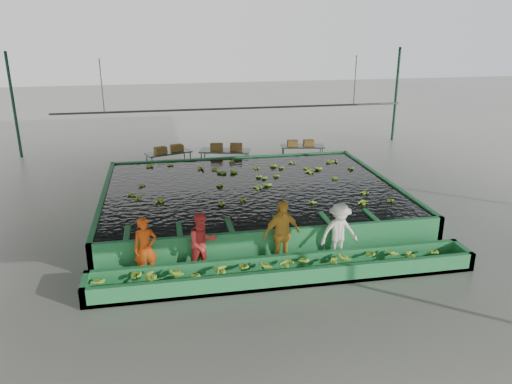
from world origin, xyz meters
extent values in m
plane|color=slate|center=(0.00, 0.00, 0.00)|extent=(80.00, 80.00, 0.00)
cube|color=slate|center=(0.00, 0.00, 5.00)|extent=(20.00, 22.00, 0.04)
cube|color=black|center=(0.00, 1.50, 0.85)|extent=(9.70, 7.70, 0.00)
cylinder|color=#59605B|center=(0.00, 5.00, 3.00)|extent=(0.08, 0.08, 14.00)
cylinder|color=#59605B|center=(-5.00, 5.00, 4.00)|extent=(0.04, 0.04, 2.00)
cylinder|color=#59605B|center=(5.00, 5.00, 4.00)|extent=(0.04, 0.04, 2.00)
imported|color=#DB480F|center=(-3.50, -2.80, 0.82)|extent=(0.65, 0.48, 1.65)
imported|color=red|center=(-2.05, -2.80, 0.83)|extent=(0.98, 0.88, 1.67)
imported|color=gold|center=(0.06, -2.80, 0.93)|extent=(1.17, 0.74, 1.85)
imported|color=white|center=(1.67, -2.80, 0.84)|extent=(1.14, 0.73, 1.68)
camera|label=1|loc=(-2.92, -14.63, 6.29)|focal=35.00mm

